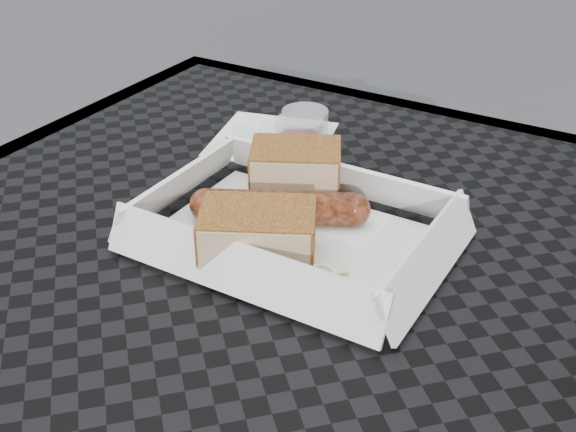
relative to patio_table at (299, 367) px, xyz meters
The scene contains 9 objects.
patio_table is the anchor object (origin of this frame).
food_tray 0.10m from the patio_table, 123.94° to the left, with size 0.22×0.15×0.00m, color white.
bratwurst 0.13m from the patio_table, 130.37° to the left, with size 0.14×0.09×0.03m.
bread_near 0.17m from the patio_table, 121.57° to the left, with size 0.08×0.06×0.05m, color brown.
bread_far 0.11m from the patio_table, 162.20° to the left, with size 0.09×0.06×0.05m, color brown.
veg_garnish 0.08m from the patio_table, 27.07° to the left, with size 0.03×0.03×0.00m.
napkin 0.28m from the patio_table, 126.20° to the left, with size 0.12×0.12×0.00m, color white.
condiment_cup_sauce 0.27m from the patio_table, 120.02° to the left, with size 0.05×0.05×0.03m, color maroon.
condiment_cup_empty 0.29m from the patio_table, 118.70° to the left, with size 0.05×0.05×0.03m, color silver.
Camera 1 is at (0.21, -0.38, 1.07)m, focal length 45.00 mm.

